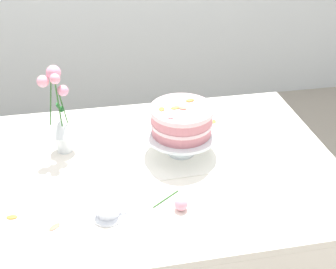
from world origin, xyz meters
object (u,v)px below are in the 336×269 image
at_px(dining_table, 160,186).
at_px(flower_vase, 60,117).
at_px(layer_cake, 182,120).
at_px(fallen_rose, 181,204).
at_px(cake_stand, 181,136).
at_px(teacup, 108,208).

height_order(dining_table, flower_vase, flower_vase).
bearing_deg(layer_cake, flower_vase, 166.60).
bearing_deg(dining_table, flower_vase, 151.95).
height_order(layer_cake, flower_vase, flower_vase).
relative_size(dining_table, fallen_rose, 11.73).
height_order(layer_cake, fallen_rose, layer_cake).
relative_size(cake_stand, fallen_rose, 2.43).
relative_size(cake_stand, layer_cake, 1.18).
height_order(layer_cake, teacup, layer_cake).
height_order(teacup, fallen_rose, teacup).
bearing_deg(teacup, fallen_rose, -4.06).
relative_size(layer_cake, fallen_rose, 2.05).
bearing_deg(cake_stand, teacup, -135.65).
bearing_deg(teacup, layer_cake, 44.36).
bearing_deg(flower_vase, fallen_rose, -47.94).
relative_size(layer_cake, teacup, 1.95).
bearing_deg(layer_cake, dining_table, -140.92).
relative_size(dining_table, cake_stand, 4.83).
bearing_deg(dining_table, cake_stand, 39.07).
height_order(dining_table, teacup, teacup).
distance_m(cake_stand, fallen_rose, 0.34).
height_order(flower_vase, teacup, flower_vase).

